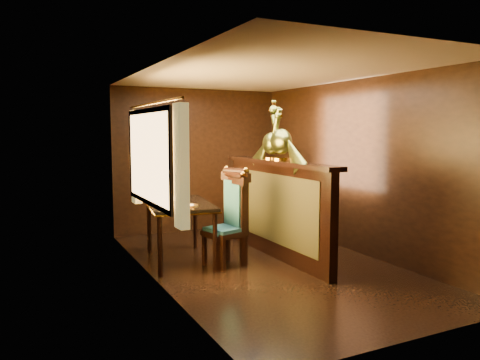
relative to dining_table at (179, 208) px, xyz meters
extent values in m
plane|color=black|center=(0.98, -0.69, -0.73)|extent=(5.00, 5.00, 0.00)
cube|color=black|center=(0.98, 1.81, 0.52)|extent=(3.00, 0.04, 2.50)
cube|color=black|center=(0.98, -3.19, 0.52)|extent=(3.00, 0.04, 2.50)
cube|color=black|center=(-0.52, -0.69, 0.52)|extent=(0.04, 5.00, 2.50)
cube|color=black|center=(2.48, -0.69, 0.52)|extent=(0.04, 5.00, 2.50)
cube|color=beige|center=(0.98, -0.69, 1.77)|extent=(3.00, 5.00, 0.04)
cube|color=#FFC672|center=(-0.52, -0.39, 0.72)|extent=(0.01, 1.70, 1.05)
cube|color=gold|center=(-0.42, -1.36, 0.67)|extent=(0.10, 0.22, 1.30)
cube|color=gold|center=(-0.42, 0.58, 0.67)|extent=(0.10, 0.22, 1.30)
cylinder|color=gold|center=(-0.44, -0.39, 1.36)|extent=(0.03, 2.20, 0.03)
cube|color=black|center=(1.30, -0.39, -0.08)|extent=(0.12, 2.60, 1.30)
cube|color=#3D3D1C|center=(1.24, -0.39, -0.03)|extent=(0.02, 2.20, 0.95)
cube|color=black|center=(1.30, -0.39, 0.60)|extent=(0.26, 2.70, 0.06)
cube|color=black|center=(0.00, 0.00, 0.05)|extent=(1.01, 1.46, 0.04)
cube|color=gold|center=(0.00, 0.00, 0.02)|extent=(1.03, 1.48, 0.02)
cylinder|color=black|center=(-0.43, -0.55, -0.36)|extent=(0.06, 0.06, 0.75)
cylinder|color=black|center=(0.25, -0.66, -0.36)|extent=(0.06, 0.06, 0.75)
cylinder|color=black|center=(-0.24, 0.65, -0.36)|extent=(0.06, 0.06, 0.75)
cylinder|color=black|center=(0.44, 0.55, -0.36)|extent=(0.06, 0.06, 0.75)
cylinder|color=#B37221|center=(-0.01, -0.33, 0.08)|extent=(0.30, 0.30, 0.01)
cone|color=silver|center=(-0.01, -0.33, 0.13)|extent=(0.11, 0.11, 0.10)
cylinder|color=#B37221|center=(0.09, 0.31, 0.08)|extent=(0.30, 0.30, 0.01)
cone|color=silver|center=(0.09, 0.31, 0.13)|extent=(0.11, 0.11, 0.10)
cylinder|color=silver|center=(-0.28, 0.01, 0.10)|extent=(0.03, 0.03, 0.06)
cylinder|color=silver|center=(-0.27, 0.05, 0.10)|extent=(0.03, 0.03, 0.06)
cube|color=black|center=(0.47, -0.47, -0.30)|extent=(0.57, 0.57, 0.06)
cube|color=navy|center=(0.47, -0.47, -0.25)|extent=(0.51, 0.51, 0.05)
cube|color=navy|center=(0.66, -0.41, 0.09)|extent=(0.14, 0.35, 0.59)
cube|color=black|center=(0.34, -0.70, -0.53)|extent=(0.05, 0.05, 0.41)
cube|color=black|center=(0.70, -0.59, -0.53)|extent=(0.05, 0.05, 0.41)
cube|color=black|center=(0.23, -0.34, -0.53)|extent=(0.05, 0.05, 0.41)
cube|color=black|center=(0.59, -0.23, -0.53)|extent=(0.05, 0.05, 0.41)
sphere|color=gold|center=(0.71, -0.59, 0.53)|extent=(0.07, 0.07, 0.07)
sphere|color=gold|center=(0.60, -0.23, 0.53)|extent=(0.07, 0.07, 0.07)
cube|color=black|center=(0.45, -0.46, -0.31)|extent=(0.49, 0.49, 0.06)
cube|color=navy|center=(0.45, -0.46, -0.26)|extent=(0.44, 0.44, 0.05)
cube|color=navy|center=(0.64, -0.44, 0.06)|extent=(0.07, 0.35, 0.56)
cube|color=black|center=(0.29, -0.66, -0.54)|extent=(0.05, 0.05, 0.39)
cube|color=black|center=(0.65, -0.62, -0.54)|extent=(0.05, 0.05, 0.39)
cube|color=black|center=(0.25, -0.30, -0.54)|extent=(0.05, 0.05, 0.39)
cube|color=black|center=(0.61, -0.26, -0.54)|extent=(0.05, 0.05, 0.39)
sphere|color=gold|center=(0.66, -0.62, 0.48)|extent=(0.07, 0.07, 0.07)
sphere|color=gold|center=(0.62, -0.26, 0.48)|extent=(0.07, 0.07, 0.07)
camera|label=1|loc=(-2.00, -5.95, 1.03)|focal=35.00mm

